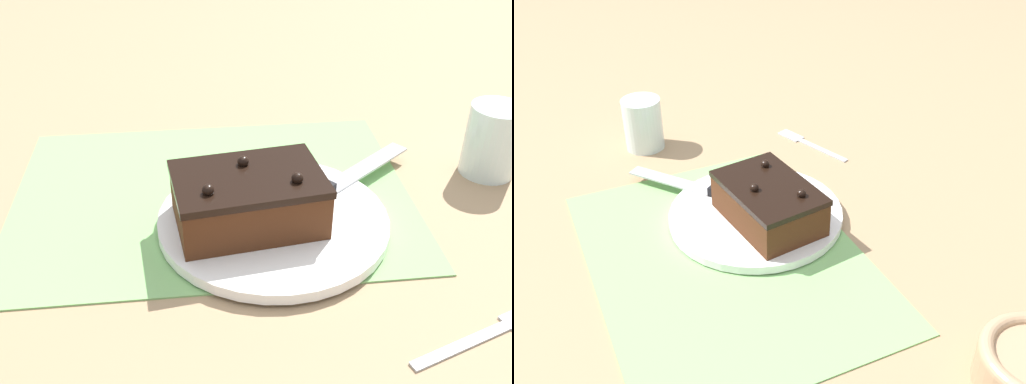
% 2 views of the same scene
% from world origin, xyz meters
% --- Properties ---
extents(ground_plane, '(3.00, 3.00, 0.00)m').
position_xyz_m(ground_plane, '(0.00, 0.00, 0.00)').
color(ground_plane, '#9E7F5B').
extents(placemat_woven, '(0.46, 0.34, 0.00)m').
position_xyz_m(placemat_woven, '(0.00, 0.00, 0.00)').
color(placemat_woven, '#7AB266').
rests_on(placemat_woven, ground_plane).
extents(cake_plate, '(0.25, 0.25, 0.01)m').
position_xyz_m(cake_plate, '(-0.06, 0.07, 0.01)').
color(cake_plate, white).
rests_on(cake_plate, placemat_woven).
extents(chocolate_cake, '(0.16, 0.12, 0.07)m').
position_xyz_m(chocolate_cake, '(-0.03, 0.08, 0.05)').
color(chocolate_cake, '#472614').
rests_on(chocolate_cake, cake_plate).
extents(serving_knife, '(0.18, 0.15, 0.01)m').
position_xyz_m(serving_knife, '(-0.13, 0.03, 0.02)').
color(serving_knife, black).
rests_on(serving_knife, cake_plate).
extents(drinking_glass, '(0.07, 0.07, 0.09)m').
position_xyz_m(drinking_glass, '(-0.34, -0.02, 0.04)').
color(drinking_glass, silver).
rests_on(drinking_glass, ground_plane).
extents(dessert_fork, '(0.15, 0.07, 0.01)m').
position_xyz_m(dessert_fork, '(-0.23, 0.24, 0.00)').
color(dessert_fork, '#B7BABF').
rests_on(dessert_fork, ground_plane).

